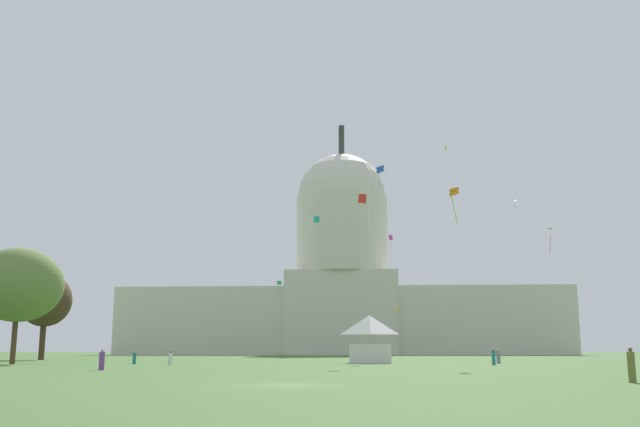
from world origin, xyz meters
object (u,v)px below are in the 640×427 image
at_px(kite_blue_mid, 380,169).
at_px(kite_orange_low, 454,192).
at_px(tree_west_far, 18,285).
at_px(kite_green_low, 279,285).
at_px(capitol_building, 342,285).
at_px(tree_west_near, 45,300).
at_px(event_tent, 370,338).
at_px(person_purple_aisle_center, 102,360).
at_px(kite_magenta_mid, 391,238).
at_px(person_grey_mid_center, 498,357).
at_px(kite_lime_mid, 547,232).
at_px(person_olive_front_center, 631,366).
at_px(person_teal_front_left, 494,357).
at_px(kite_red_low, 362,198).
at_px(person_teal_back_left, 134,358).
at_px(kite_white_mid, 303,268).
at_px(kite_gold_low, 398,309).
at_px(kite_pink_high, 513,203).
at_px(person_white_deep_crowd, 170,358).
at_px(kite_yellow_high, 446,149).
at_px(kite_turquoise_mid, 317,219).

height_order(kite_blue_mid, kite_orange_low, kite_blue_mid).
bearing_deg(tree_west_far, kite_green_low, 76.81).
distance_m(capitol_building, tree_west_near, 114.22).
distance_m(event_tent, person_purple_aisle_center, 37.79).
bearing_deg(kite_magenta_mid, capitol_building, -51.87).
bearing_deg(person_grey_mid_center, kite_lime_mid, -62.93).
bearing_deg(person_olive_front_center, tree_west_far, -72.28).
relative_size(person_teal_front_left, kite_red_low, 1.52).
bearing_deg(person_teal_back_left, person_olive_front_center, 155.48).
distance_m(tree_west_far, kite_red_low, 40.25).
height_order(person_grey_mid_center, person_olive_front_center, person_olive_front_center).
xyz_separation_m(kite_white_mid, kite_magenta_mid, (20.25, 7.75, 7.82)).
height_order(tree_west_near, kite_blue_mid, kite_blue_mid).
bearing_deg(kite_gold_low, kite_pink_high, 58.15).
bearing_deg(person_teal_back_left, kite_lime_mid, -122.39).
relative_size(kite_magenta_mid, kite_gold_low, 1.18).
height_order(capitol_building, person_teal_front_left, capitol_building).
height_order(kite_red_low, kite_orange_low, kite_red_low).
bearing_deg(person_olive_front_center, kite_pink_high, -133.80).
height_order(person_olive_front_center, person_teal_front_left, same).
bearing_deg(kite_pink_high, capitol_building, -159.88).
height_order(tree_west_near, kite_magenta_mid, kite_magenta_mid).
distance_m(person_white_deep_crowd, kite_yellow_high, 134.78).
bearing_deg(kite_pink_high, kite_lime_mid, -28.74).
relative_size(kite_green_low, kite_gold_low, 1.59).
height_order(kite_magenta_mid, kite_green_low, kite_magenta_mid).
bearing_deg(kite_orange_low, kite_pink_high, -36.69).
xyz_separation_m(tree_west_far, kite_blue_mid, (41.84, 27.44, 19.86)).
relative_size(event_tent, tree_west_far, 0.44).
relative_size(person_teal_back_left, kite_orange_low, 0.39).
bearing_deg(person_white_deep_crowd, kite_gold_low, -8.89).
bearing_deg(kite_turquoise_mid, kite_orange_low, -51.65).
distance_m(kite_blue_mid, kite_turquoise_mid, 20.28).
height_order(tree_west_far, kite_orange_low, kite_orange_low).
bearing_deg(person_teal_front_left, tree_west_near, 128.84).
xyz_separation_m(tree_west_near, kite_orange_low, (59.60, -39.91, 7.80)).
height_order(kite_blue_mid, kite_magenta_mid, kite_blue_mid).
bearing_deg(kite_orange_low, person_olive_front_center, 165.75).
xyz_separation_m(person_teal_back_left, kite_magenta_mid, (31.96, 89.40, 27.09)).
height_order(kite_magenta_mid, kite_pink_high, kite_pink_high).
height_order(tree_west_far, kite_lime_mid, kite_lime_mid).
bearing_deg(kite_red_low, person_olive_front_center, 170.55).
bearing_deg(event_tent, person_teal_front_left, -37.48).
bearing_deg(event_tent, kite_magenta_mid, 83.95).
bearing_deg(kite_blue_mid, kite_green_low, -2.87).
bearing_deg(kite_green_low, person_olive_front_center, 127.66).
height_order(kite_red_low, kite_lime_mid, kite_lime_mid).
relative_size(event_tent, kite_blue_mid, 1.77).
bearing_deg(person_white_deep_crowd, kite_magenta_mid, -9.92).
bearing_deg(kite_yellow_high, kite_gold_low, -42.14).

